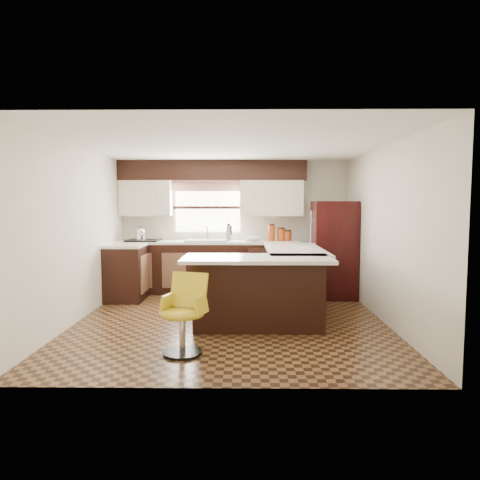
{
  "coord_description": "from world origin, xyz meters",
  "views": [
    {
      "loc": [
        0.21,
        -5.83,
        1.62
      ],
      "look_at": [
        0.13,
        0.45,
        1.09
      ],
      "focal_mm": 32.0,
      "sensor_mm": 36.0,
      "label": 1
    }
  ],
  "objects_px": {
    "peninsula_long": "(291,281)",
    "refrigerator": "(333,250)",
    "peninsula_return": "(258,294)",
    "bar_chair": "(182,315)"
  },
  "relations": [
    {
      "from": "bar_chair",
      "to": "refrigerator",
      "type": "bearing_deg",
      "value": 70.51
    },
    {
      "from": "peninsula_return",
      "to": "bar_chair",
      "type": "relative_size",
      "value": 1.91
    },
    {
      "from": "refrigerator",
      "to": "bar_chair",
      "type": "height_order",
      "value": "refrigerator"
    },
    {
      "from": "refrigerator",
      "to": "bar_chair",
      "type": "distance_m",
      "value": 3.62
    },
    {
      "from": "refrigerator",
      "to": "peninsula_return",
      "type": "bearing_deg",
      "value": -126.09
    },
    {
      "from": "peninsula_long",
      "to": "refrigerator",
      "type": "relative_size",
      "value": 1.17
    },
    {
      "from": "bar_chair",
      "to": "peninsula_return",
      "type": "bearing_deg",
      "value": 67.83
    },
    {
      "from": "refrigerator",
      "to": "bar_chair",
      "type": "xyz_separation_m",
      "value": [
        -2.19,
        -2.85,
        -0.4
      ]
    },
    {
      "from": "peninsula_long",
      "to": "peninsula_return",
      "type": "height_order",
      "value": "same"
    },
    {
      "from": "peninsula_return",
      "to": "bar_chair",
      "type": "xyz_separation_m",
      "value": [
        -0.85,
        -1.0,
        -0.02
      ]
    }
  ]
}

